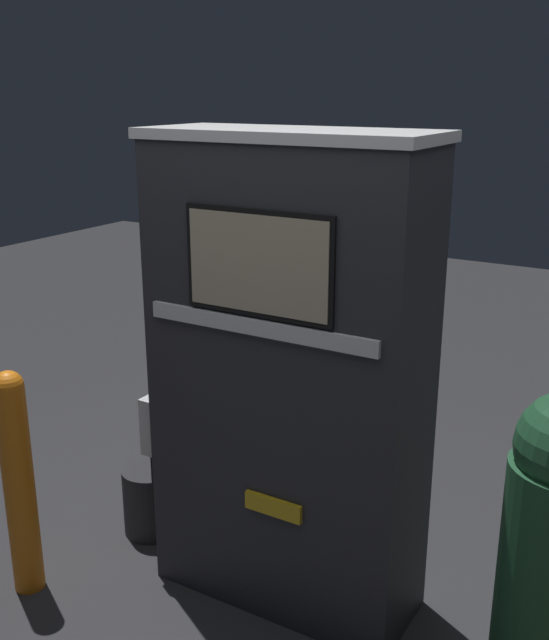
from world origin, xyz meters
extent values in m
plane|color=#2D2D30|center=(0.00, 0.00, 0.00)|extent=(14.00, 14.00, 0.00)
cube|color=#28282D|center=(0.00, 0.22, 0.49)|extent=(1.08, 0.44, 0.98)
cube|color=#28282D|center=(0.00, 0.22, 1.44)|extent=(1.08, 0.44, 0.91)
cube|color=silver|center=(0.00, 0.22, 1.92)|extent=(1.11, 0.47, 0.04)
cube|color=black|center=(0.00, -0.01, 1.49)|extent=(0.60, 0.01, 0.39)
cube|color=tan|center=(0.00, -0.01, 1.49)|extent=(0.57, 0.01, 0.35)
cube|color=silver|center=(0.00, -0.01, 1.25)|extent=(0.95, 0.02, 0.06)
cube|color=gold|center=(0.06, -0.01, 0.54)|extent=(0.24, 0.02, 0.07)
cube|color=silver|center=(-0.58, 0.13, 0.69)|extent=(0.09, 0.20, 0.26)
cylinder|color=black|center=(-0.58, 0.07, 0.35)|extent=(0.03, 0.03, 0.41)
cylinder|color=orange|center=(-0.97, -0.34, 0.47)|extent=(0.13, 0.13, 0.94)
sphere|color=orange|center=(-0.97, -0.34, 0.94)|extent=(0.13, 0.13, 0.13)
cylinder|color=#262628|center=(-0.79, 0.27, 0.17)|extent=(0.27, 0.27, 0.33)
cylinder|color=black|center=(-0.75, 0.27, 0.53)|extent=(0.02, 0.11, 0.43)
camera|label=1|loc=(1.36, -2.18, 2.08)|focal=42.00mm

